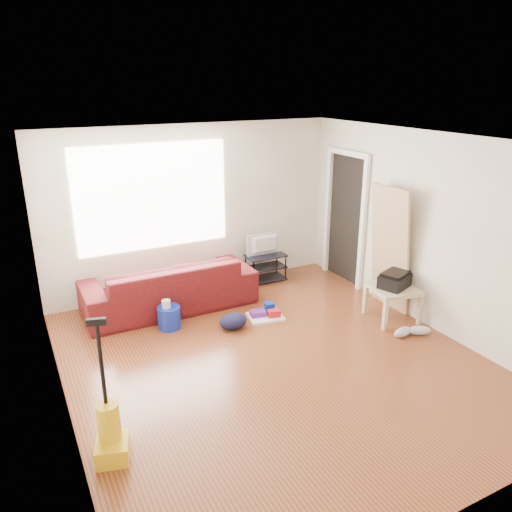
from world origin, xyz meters
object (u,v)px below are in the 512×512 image
sofa (171,307)px  tv_stand (266,267)px  vacuum (110,433)px  backpack (233,328)px  side_table (393,292)px  bucket (170,328)px  cleaning_tray (266,314)px

sofa → tv_stand: 1.73m
vacuum → backpack: bearing=57.4°
side_table → bucket: bearing=157.7°
tv_stand → bucket: (-1.90, -0.87, -0.22)m
bucket → cleaning_tray: size_ratio=0.58×
sofa → vacuum: vacuum is taller
tv_stand → backpack: bearing=-131.4°
bucket → vacuum: bearing=-120.0°
vacuum → cleaning_tray: bearing=51.9°
bucket → cleaning_tray: 1.31m
vacuum → side_table: bearing=29.7°
sofa → backpack: bearing=118.0°
side_table → vacuum: bearing=-167.0°
side_table → backpack: size_ratio=1.82×
bucket → tv_stand: bearing=24.5°
tv_stand → side_table: bearing=-65.4°
sofa → cleaning_tray: sofa is taller
sofa → bucket: (-0.21, -0.60, 0.00)m
bucket → vacuum: vacuum is taller
tv_stand → cleaning_tray: size_ratio=1.23×
cleaning_tray → vacuum: 3.00m
side_table → vacuum: vacuum is taller
cleaning_tray → backpack: size_ratio=1.42×
bucket → vacuum: 2.38m
side_table → bucket: side_table is taller
cleaning_tray → backpack: bearing=-171.7°
bucket → backpack: 0.84m
sofa → bucket: bearing=70.8°
backpack → vacuum: vacuum is taller
side_table → sofa: bearing=145.9°
bucket → cleaning_tray: (1.26, -0.32, 0.05)m
side_table → bucket: size_ratio=2.23×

